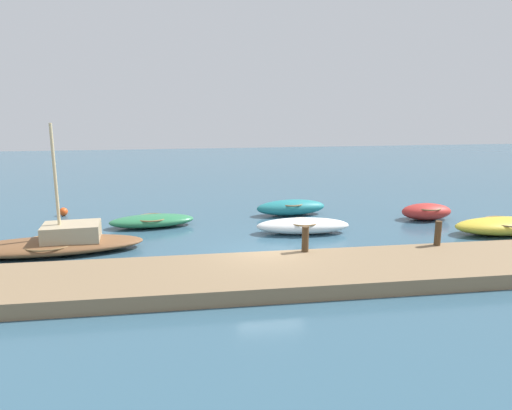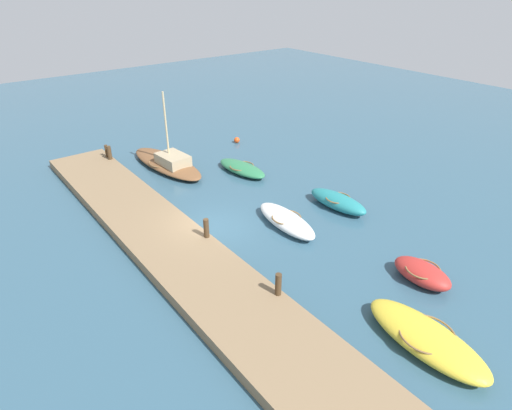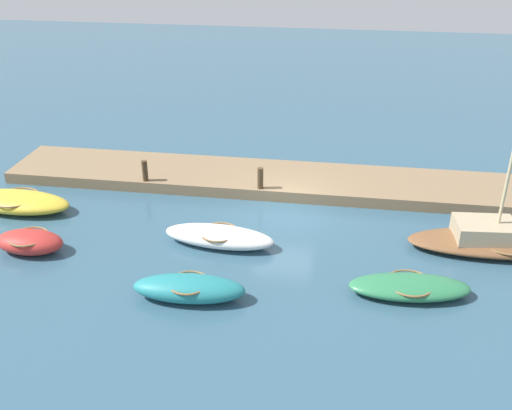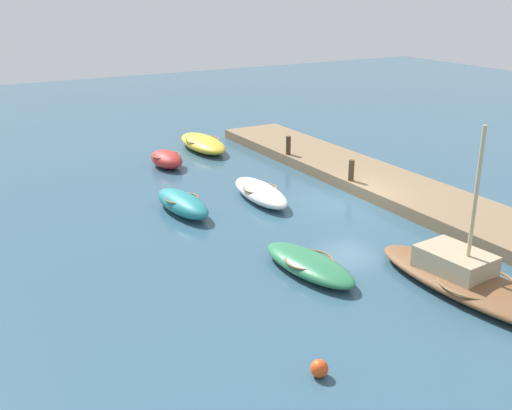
{
  "view_description": "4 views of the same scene",
  "coord_description": "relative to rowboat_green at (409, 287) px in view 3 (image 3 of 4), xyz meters",
  "views": [
    {
      "loc": [
        -3.09,
        -17.36,
        5.97
      ],
      "look_at": [
        0.21,
        4.49,
        1.07
      ],
      "focal_mm": 33.78,
      "sensor_mm": 36.0,
      "label": 1
    },
    {
      "loc": [
        16.15,
        -9.63,
        11.46
      ],
      "look_at": [
        1.34,
        1.78,
        1.34
      ],
      "focal_mm": 30.37,
      "sensor_mm": 36.0,
      "label": 2
    },
    {
      "loc": [
        -2.15,
        21.65,
        11.34
      ],
      "look_at": [
        0.92,
        1.96,
        1.2
      ],
      "focal_mm": 41.01,
      "sensor_mm": 36.0,
      "label": 3
    },
    {
      "loc": [
        -19.11,
        15.5,
        8.67
      ],
      "look_at": [
        0.42,
        4.31,
        0.53
      ],
      "focal_mm": 42.58,
      "sensor_mm": 36.0,
      "label": 4
    }
  ],
  "objects": [
    {
      "name": "motorboat_yellow",
      "position": [
        15.79,
        -3.66,
        0.09
      ],
      "size": [
        4.75,
        2.03,
        0.75
      ],
      "rotation": [
        0.0,
        0.0,
        -0.04
      ],
      "color": "gold",
      "rests_on": "ground_plane"
    },
    {
      "name": "ground_plane",
      "position": [
        4.68,
        -5.28,
        -0.3
      ],
      "size": [
        84.0,
        84.0,
        0.0
      ],
      "primitive_type": "plane",
      "color": "#33566B"
    },
    {
      "name": "rowboat_green",
      "position": [
        0.0,
        0.0,
        0.0
      ],
      "size": [
        4.09,
        1.9,
        0.58
      ],
      "rotation": [
        0.0,
        0.0,
        0.1
      ],
      "color": "#2D7A4C",
      "rests_on": "ground_plane"
    },
    {
      "name": "mooring_post_east",
      "position": [
        11.04,
        -6.29,
        0.68
      ],
      "size": [
        0.25,
        0.25,
        0.95
      ],
      "primitive_type": "cylinder",
      "color": "#47331E",
      "rests_on": "dock_platform"
    },
    {
      "name": "rowboat_white",
      "position": [
        6.82,
        -2.17,
        0.06
      ],
      "size": [
        4.31,
        1.76,
        0.7
      ],
      "rotation": [
        0.0,
        0.0,
        -0.08
      ],
      "color": "white",
      "rests_on": "ground_plane"
    },
    {
      "name": "mooring_post_mid_east",
      "position": [
        5.87,
        -6.29,
        0.68
      ],
      "size": [
        0.26,
        0.26,
        0.94
      ],
      "primitive_type": "cylinder",
      "color": "#47331E",
      "rests_on": "dock_platform"
    },
    {
      "name": "rowboat_teal",
      "position": [
        7.06,
        1.34,
        0.11
      ],
      "size": [
        3.74,
        1.55,
        0.81
      ],
      "rotation": [
        0.0,
        0.0,
        0.07
      ],
      "color": "teal",
      "rests_on": "ground_plane"
    },
    {
      "name": "dinghy_red",
      "position": [
        13.6,
        -0.62,
        0.12
      ],
      "size": [
        2.56,
        1.46,
        0.82
      ],
      "rotation": [
        0.0,
        0.0,
        -0.01
      ],
      "color": "#B72D28",
      "rests_on": "ground_plane"
    },
    {
      "name": "sailboat_brown",
      "position": [
        -3.57,
        -3.43,
        0.1
      ],
      "size": [
        7.31,
        2.82,
        5.08
      ],
      "rotation": [
        0.0,
        0.0,
        0.08
      ],
      "color": "brown",
      "rests_on": "ground_plane"
    },
    {
      "name": "dock_platform",
      "position": [
        4.68,
        -7.82,
        -0.05
      ],
      "size": [
        26.08,
        3.55,
        0.5
      ],
      "primitive_type": "cube",
      "color": "#846B4C",
      "rests_on": "ground_plane"
    }
  ]
}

